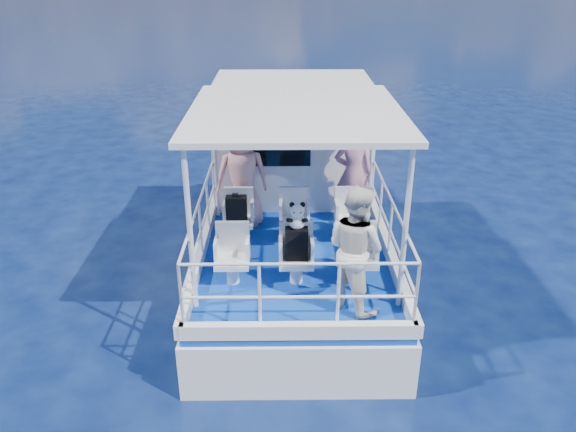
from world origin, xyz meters
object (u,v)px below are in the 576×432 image
object	(u,v)px
passenger_stbd_aft	(355,248)
panda	(297,216)
passenger_port_fwd	(242,176)
backpack_center	(297,244)

from	to	relation	value
passenger_stbd_aft	panda	bearing A→B (deg)	9.95
passenger_port_fwd	panda	xyz separation A→B (m)	(0.87, -1.89, 0.14)
passenger_port_fwd	panda	bearing A→B (deg)	103.75
passenger_port_fwd	panda	world-z (taller)	passenger_port_fwd
passenger_stbd_aft	backpack_center	size ratio (longest dim) A/B	3.65
passenger_stbd_aft	backpack_center	distance (m)	0.97
passenger_stbd_aft	backpack_center	bearing A→B (deg)	10.57
passenger_port_fwd	passenger_stbd_aft	distance (m)	2.96
backpack_center	panda	distance (m)	0.43
passenger_port_fwd	backpack_center	xyz separation A→B (m)	(0.87, -1.90, -0.29)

